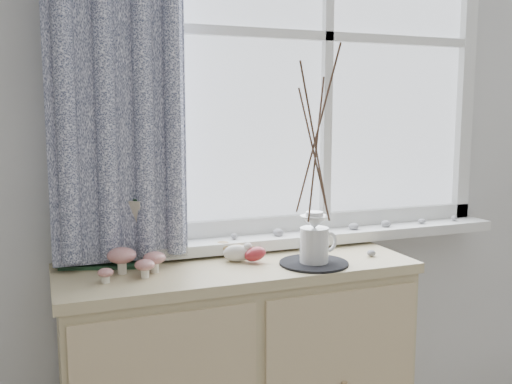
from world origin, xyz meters
TOP-DOWN VIEW (x-y plane):
  - sideboard at (-0.15, 1.75)m, footprint 1.20×0.45m
  - botanical_book at (-0.57, 1.85)m, footprint 0.36×0.22m
  - toadstool_cluster at (-0.50, 1.74)m, footprint 0.22×0.15m
  - wooden_eggs at (-0.13, 1.81)m, footprint 0.14×0.18m
  - songbird_figurine at (-0.14, 1.78)m, footprint 0.14×0.10m
  - crocheted_doily at (0.09, 1.65)m, footprint 0.23×0.23m
  - twig_pitcher at (0.09, 1.65)m, footprint 0.30×0.30m
  - sideboard_pebbles at (0.20, 1.71)m, footprint 0.25×0.19m

SIDE VIEW (x-z plane):
  - sideboard at x=-0.15m, z-range 0.00..0.85m
  - crocheted_doily at x=0.09m, z-range 0.85..0.86m
  - sideboard_pebbles at x=0.20m, z-range 0.85..0.87m
  - wooden_eggs at x=-0.13m, z-range 0.84..0.92m
  - songbird_figurine at x=-0.14m, z-range 0.85..0.92m
  - toadstool_cluster at x=-0.50m, z-range 0.86..0.94m
  - botanical_book at x=-0.57m, z-range 0.85..1.09m
  - twig_pitcher at x=0.09m, z-range 0.90..1.64m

